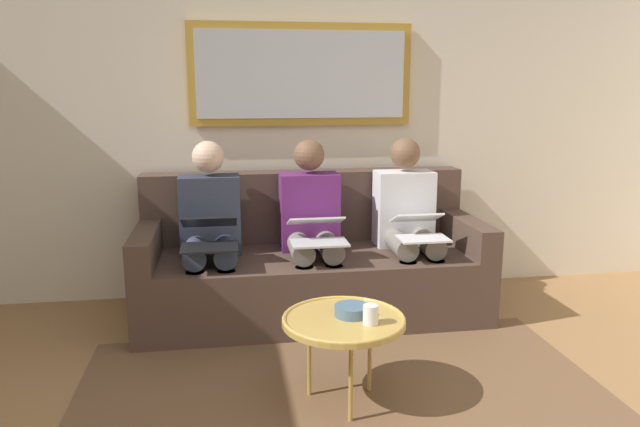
# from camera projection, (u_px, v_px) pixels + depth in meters

# --- Properties ---
(wall_rear) EXTENTS (6.00, 0.12, 2.60)m
(wall_rear) POSITION_uv_depth(u_px,v_px,m) (300.00, 111.00, 4.23)
(wall_rear) COLOR beige
(wall_rear) RESTS_ON ground_plane
(area_rug) EXTENTS (2.60, 1.80, 0.01)m
(area_rug) POSITION_uv_depth(u_px,v_px,m) (348.00, 406.00, 2.82)
(area_rug) COLOR brown
(area_rug) RESTS_ON ground_plane
(couch) EXTENTS (2.20, 0.90, 0.90)m
(couch) POSITION_uv_depth(u_px,v_px,m) (310.00, 265.00, 3.98)
(couch) COLOR #4C382D
(couch) RESTS_ON ground_plane
(framed_mirror) EXTENTS (1.53, 0.05, 0.69)m
(framed_mirror) POSITION_uv_depth(u_px,v_px,m) (302.00, 74.00, 4.09)
(framed_mirror) COLOR #B7892D
(coffee_table) EXTENTS (0.57, 0.57, 0.43)m
(coffee_table) POSITION_uv_depth(u_px,v_px,m) (344.00, 321.00, 2.78)
(coffee_table) COLOR tan
(coffee_table) RESTS_ON ground_plane
(cup) EXTENTS (0.07, 0.07, 0.09)m
(cup) POSITION_uv_depth(u_px,v_px,m) (371.00, 315.00, 2.70)
(cup) COLOR silver
(cup) RESTS_ON coffee_table
(bowl) EXTENTS (0.16, 0.16, 0.05)m
(bowl) POSITION_uv_depth(u_px,v_px,m) (352.00, 310.00, 2.80)
(bowl) COLOR slate
(bowl) RESTS_ON coffee_table
(person_left) EXTENTS (0.38, 0.58, 1.14)m
(person_left) POSITION_uv_depth(u_px,v_px,m) (408.00, 220.00, 3.95)
(person_left) COLOR silver
(person_left) RESTS_ON couch
(laptop_white) EXTENTS (0.30, 0.34, 0.15)m
(laptop_white) POSITION_uv_depth(u_px,v_px,m) (419.00, 227.00, 3.71)
(laptop_white) COLOR white
(person_middle) EXTENTS (0.38, 0.58, 1.14)m
(person_middle) POSITION_uv_depth(u_px,v_px,m) (311.00, 224.00, 3.85)
(person_middle) COLOR #66236B
(person_middle) RESTS_ON couch
(laptop_silver) EXTENTS (0.34, 0.34, 0.15)m
(laptop_silver) POSITION_uv_depth(u_px,v_px,m) (317.00, 230.00, 3.61)
(laptop_silver) COLOR silver
(person_right) EXTENTS (0.38, 0.58, 1.14)m
(person_right) POSITION_uv_depth(u_px,v_px,m) (210.00, 227.00, 3.75)
(person_right) COLOR #2D3342
(person_right) RESTS_ON couch
(laptop_black) EXTENTS (0.33, 0.39, 0.17)m
(laptop_black) POSITION_uv_depth(u_px,v_px,m) (209.00, 233.00, 3.53)
(laptop_black) COLOR black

